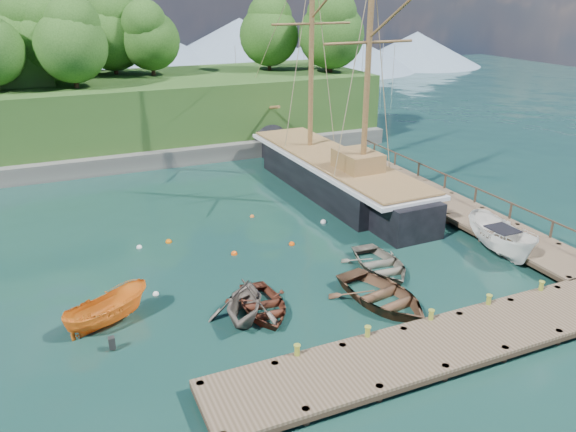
% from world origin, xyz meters
% --- Properties ---
extents(ground, '(160.00, 160.00, 0.00)m').
position_xyz_m(ground, '(0.00, 0.00, 0.00)').
color(ground, '#123330').
rests_on(ground, ground).
extents(dock_near, '(20.00, 3.20, 1.10)m').
position_xyz_m(dock_near, '(2.00, -6.50, 0.43)').
color(dock_near, brown).
rests_on(dock_near, ground).
extents(dock_east, '(3.20, 24.00, 1.10)m').
position_xyz_m(dock_east, '(11.50, 7.00, 0.43)').
color(dock_east, brown).
rests_on(dock_east, ground).
extents(bollard_0, '(0.26, 0.26, 0.45)m').
position_xyz_m(bollard_0, '(-4.00, -5.10, 0.00)').
color(bollard_0, olive).
rests_on(bollard_0, ground).
extents(bollard_1, '(0.26, 0.26, 0.45)m').
position_xyz_m(bollard_1, '(-1.00, -5.10, 0.00)').
color(bollard_1, olive).
rests_on(bollard_1, ground).
extents(bollard_2, '(0.26, 0.26, 0.45)m').
position_xyz_m(bollard_2, '(2.00, -5.10, 0.00)').
color(bollard_2, olive).
rests_on(bollard_2, ground).
extents(bollard_3, '(0.26, 0.26, 0.45)m').
position_xyz_m(bollard_3, '(5.00, -5.10, 0.00)').
color(bollard_3, olive).
rests_on(bollard_3, ground).
extents(bollard_4, '(0.26, 0.26, 0.45)m').
position_xyz_m(bollard_4, '(8.00, -5.10, 0.00)').
color(bollard_4, olive).
rests_on(bollard_4, ground).
extents(rowboat_0, '(3.16, 4.20, 0.82)m').
position_xyz_m(rowboat_0, '(-3.70, -0.87, 0.00)').
color(rowboat_0, '#502518').
rests_on(rowboat_0, ground).
extents(rowboat_1, '(4.40, 4.60, 1.88)m').
position_xyz_m(rowboat_1, '(-4.63, -1.07, 0.00)').
color(rowboat_1, '#645B51').
rests_on(rowboat_1, ground).
extents(rowboat_2, '(4.42, 5.57, 1.04)m').
position_xyz_m(rowboat_2, '(1.45, -2.37, 0.00)').
color(rowboat_2, brown).
rests_on(rowboat_2, ground).
extents(rowboat_3, '(3.41, 4.56, 0.90)m').
position_xyz_m(rowboat_3, '(3.13, 0.42, 0.00)').
color(rowboat_3, '#6E695B').
rests_on(rowboat_3, ground).
extents(motorboat_orange, '(4.15, 2.96, 1.50)m').
position_xyz_m(motorboat_orange, '(-10.02, 0.82, 0.00)').
color(motorboat_orange, orange).
rests_on(motorboat_orange, ground).
extents(cabin_boat_white, '(2.72, 5.42, 2.00)m').
position_xyz_m(cabin_boat_white, '(10.00, -0.48, 0.00)').
color(cabin_boat_white, white).
rests_on(cabin_boat_white, ground).
extents(schooner, '(5.10, 25.96, 18.75)m').
position_xyz_m(schooner, '(6.64, 12.02, 1.04)').
color(schooner, black).
rests_on(schooner, ground).
extents(mooring_buoy_0, '(0.29, 0.29, 0.29)m').
position_xyz_m(mooring_buoy_0, '(-7.71, 2.50, 0.00)').
color(mooring_buoy_0, white).
rests_on(mooring_buoy_0, ground).
extents(mooring_buoy_1, '(0.34, 0.34, 0.34)m').
position_xyz_m(mooring_buoy_1, '(-3.02, 5.11, 0.00)').
color(mooring_buoy_1, '#EF510A').
rests_on(mooring_buoy_1, ground).
extents(mooring_buoy_2, '(0.32, 0.32, 0.32)m').
position_xyz_m(mooring_buoy_2, '(0.29, 4.99, 0.00)').
color(mooring_buoy_2, '#ED4C05').
rests_on(mooring_buoy_2, ground).
extents(mooring_buoy_3, '(0.37, 0.37, 0.37)m').
position_xyz_m(mooring_buoy_3, '(3.35, 7.12, 0.00)').
color(mooring_buoy_3, white).
rests_on(mooring_buoy_3, ground).
extents(mooring_buoy_4, '(0.35, 0.35, 0.35)m').
position_xyz_m(mooring_buoy_4, '(-5.88, 8.04, 0.00)').
color(mooring_buoy_4, '#D46406').
rests_on(mooring_buoy_4, ground).
extents(mooring_buoy_5, '(0.27, 0.27, 0.27)m').
position_xyz_m(mooring_buoy_5, '(-0.30, 9.73, 0.00)').
color(mooring_buoy_5, orange).
rests_on(mooring_buoy_5, ground).
extents(mooring_buoy_6, '(0.31, 0.31, 0.31)m').
position_xyz_m(mooring_buoy_6, '(-7.52, 7.97, 0.00)').
color(mooring_buoy_6, white).
rests_on(mooring_buoy_6, ground).
extents(headland, '(51.00, 19.31, 12.90)m').
position_xyz_m(headland, '(-12.88, 31.36, 5.54)').
color(headland, '#474744').
rests_on(headland, ground).
extents(distant_ridge, '(117.00, 40.00, 10.00)m').
position_xyz_m(distant_ridge, '(4.30, 70.00, 4.35)').
color(distant_ridge, '#728CA5').
rests_on(distant_ridge, ground).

